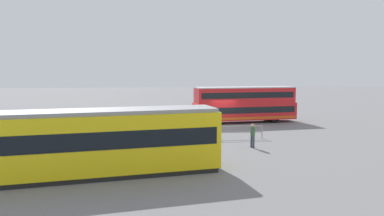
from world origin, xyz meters
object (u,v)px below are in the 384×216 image
at_px(tram_yellow, 92,142).
at_px(pedestrian_near_railing, 200,123).
at_px(double_decker_bus, 245,104).
at_px(pedestrian_crossing, 253,134).
at_px(info_sign, 153,121).

relative_size(tram_yellow, pedestrian_near_railing, 7.54).
bearing_deg(double_decker_bus, tram_yellow, 55.99).
bearing_deg(tram_yellow, double_decker_bus, -124.01).
bearing_deg(double_decker_bus, pedestrian_crossing, 79.46).
bearing_deg(pedestrian_crossing, tram_yellow, 30.90).
height_order(tram_yellow, info_sign, tram_yellow).
height_order(double_decker_bus, pedestrian_crossing, double_decker_bus).
height_order(tram_yellow, pedestrian_near_railing, tram_yellow).
bearing_deg(info_sign, pedestrian_near_railing, -148.65).
bearing_deg(pedestrian_crossing, pedestrian_near_railing, -57.25).
xyz_separation_m(tram_yellow, info_sign, (-2.96, -8.62, -0.14)).
height_order(pedestrian_crossing, info_sign, info_sign).
height_order(tram_yellow, pedestrian_crossing, tram_yellow).
xyz_separation_m(pedestrian_near_railing, info_sign, (3.87, 2.36, 0.61)).
relative_size(tram_yellow, pedestrian_crossing, 7.87).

